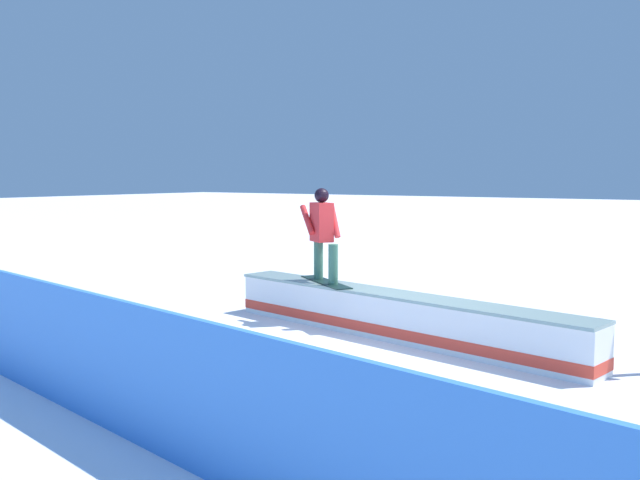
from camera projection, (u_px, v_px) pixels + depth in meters
name	position (u px, v px, depth m)	size (l,w,h in m)	color
ground_plane	(394.00, 338.00, 9.49)	(120.00, 120.00, 0.00)	white
grind_box	(394.00, 318.00, 9.46)	(5.77, 1.64, 0.63)	white
snowboarder	(323.00, 231.00, 10.38)	(1.31, 1.02, 1.41)	black
safety_fence	(140.00, 375.00, 5.67)	(11.15, 0.06, 1.19)	#3C83EC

